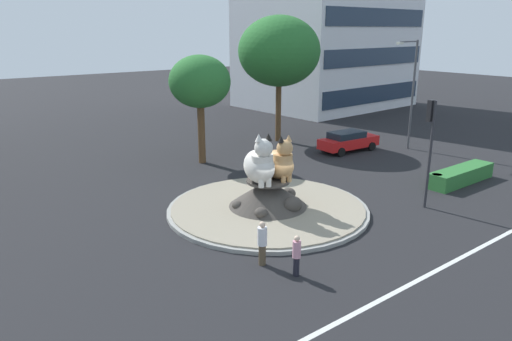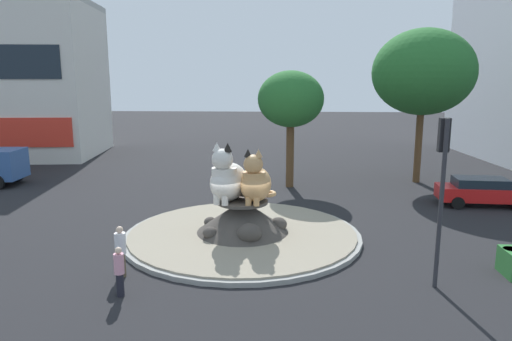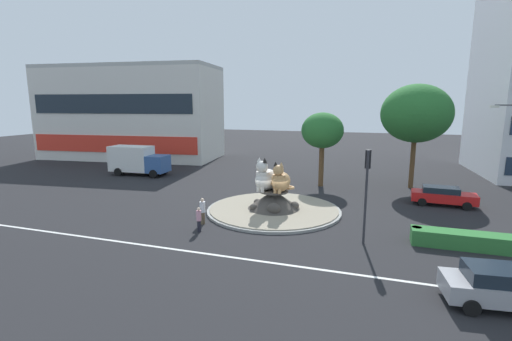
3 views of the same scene
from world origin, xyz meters
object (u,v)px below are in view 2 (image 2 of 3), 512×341
(cat_statue_white, at_px, (228,179))
(cat_statue_calico, at_px, (256,182))
(pedestrian_pink_shirt, at_px, (119,270))
(litter_bin, at_px, (510,261))
(second_tree_near_tower, at_px, (423,72))
(hatchback_near_shophouse, at_px, (483,191))
(traffic_light_mast, at_px, (442,172))
(pedestrian_white_shirt, at_px, (121,250))
(broadleaf_tree_behind_island, at_px, (291,100))

(cat_statue_white, xyz_separation_m, cat_statue_calico, (1.16, -0.09, -0.09))
(cat_statue_calico, bearing_deg, pedestrian_pink_shirt, -27.00)
(pedestrian_pink_shirt, height_order, litter_bin, pedestrian_pink_shirt)
(second_tree_near_tower, distance_m, hatchback_near_shophouse, 8.72)
(traffic_light_mast, bearing_deg, pedestrian_white_shirt, 90.37)
(second_tree_near_tower, height_order, pedestrian_pink_shirt, second_tree_near_tower)
(traffic_light_mast, bearing_deg, broadleaf_tree_behind_island, 18.72)
(cat_statue_calico, relative_size, traffic_light_mast, 0.42)
(cat_statue_white, relative_size, broadleaf_tree_behind_island, 0.35)
(pedestrian_white_shirt, xyz_separation_m, pedestrian_pink_shirt, (0.45, -1.43, -0.09))
(traffic_light_mast, distance_m, pedestrian_white_shirt, 10.73)
(litter_bin, bearing_deg, cat_statue_white, 162.59)
(cat_statue_white, distance_m, traffic_light_mast, 8.46)
(broadleaf_tree_behind_island, height_order, pedestrian_white_shirt, broadleaf_tree_behind_island)
(pedestrian_white_shirt, height_order, hatchback_near_shophouse, pedestrian_white_shirt)
(hatchback_near_shophouse, bearing_deg, traffic_light_mast, -115.70)
(traffic_light_mast, bearing_deg, second_tree_near_tower, -12.49)
(traffic_light_mast, height_order, pedestrian_pink_shirt, traffic_light_mast)
(traffic_light_mast, relative_size, second_tree_near_tower, 0.56)
(cat_statue_calico, relative_size, hatchback_near_shophouse, 0.47)
(second_tree_near_tower, distance_m, pedestrian_pink_shirt, 22.89)
(cat_statue_white, distance_m, broadleaf_tree_behind_island, 10.54)
(cat_statue_white, height_order, broadleaf_tree_behind_island, broadleaf_tree_behind_island)
(cat_statue_calico, xyz_separation_m, second_tree_near_tower, (9.88, 11.74, 4.59))
(cat_statue_calico, height_order, pedestrian_pink_shirt, cat_statue_calico)
(traffic_light_mast, bearing_deg, pedestrian_pink_shirt, 98.57)
(traffic_light_mast, bearing_deg, cat_statue_white, 60.37)
(cat_statue_white, bearing_deg, pedestrian_pink_shirt, -8.20)
(second_tree_near_tower, distance_m, pedestrian_white_shirt, 22.10)
(traffic_light_mast, relative_size, pedestrian_white_shirt, 3.05)
(cat_statue_white, distance_m, hatchback_near_shophouse, 14.26)
(cat_statue_calico, xyz_separation_m, pedestrian_white_shirt, (-4.32, -4.06, -1.50))
(cat_statue_white, xyz_separation_m, hatchback_near_shophouse, (12.89, 5.85, -1.73))
(second_tree_near_tower, bearing_deg, cat_statue_white, -133.45)
(cat_statue_calico, xyz_separation_m, hatchback_near_shophouse, (11.73, 5.94, -1.64))
(pedestrian_pink_shirt, relative_size, hatchback_near_shophouse, 0.33)
(hatchback_near_shophouse, bearing_deg, litter_bin, -103.51)
(pedestrian_white_shirt, relative_size, hatchback_near_shophouse, 0.37)
(pedestrian_white_shirt, distance_m, hatchback_near_shophouse, 18.90)
(traffic_light_mast, height_order, hatchback_near_shophouse, traffic_light_mast)
(second_tree_near_tower, xyz_separation_m, pedestrian_white_shirt, (-14.20, -15.80, -6.10))
(cat_statue_white, height_order, pedestrian_pink_shirt, cat_statue_white)
(traffic_light_mast, xyz_separation_m, pedestrian_white_shirt, (-10.35, 0.13, -2.83))
(hatchback_near_shophouse, relative_size, litter_bin, 5.33)
(second_tree_near_tower, height_order, litter_bin, second_tree_near_tower)
(second_tree_near_tower, xyz_separation_m, pedestrian_pink_shirt, (-13.75, -17.23, -6.19))
(broadleaf_tree_behind_island, distance_m, hatchback_near_shophouse, 11.81)
(hatchback_near_shophouse, bearing_deg, cat_statue_calico, -149.50)
(pedestrian_white_shirt, relative_size, litter_bin, 1.98)
(hatchback_near_shophouse, bearing_deg, pedestrian_white_shirt, -144.43)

